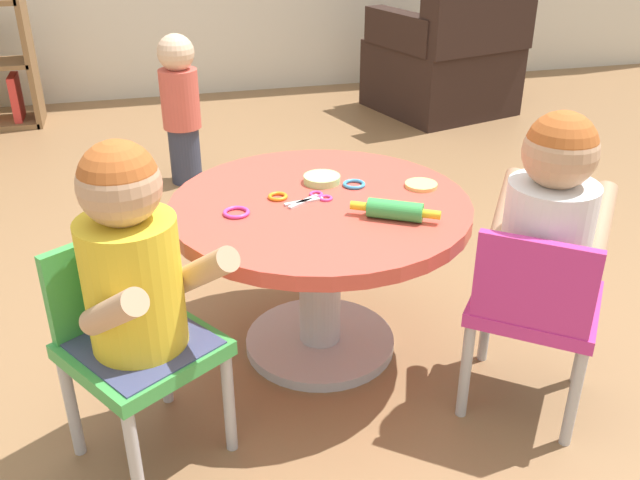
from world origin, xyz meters
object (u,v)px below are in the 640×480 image
toddler_standing (181,105)px  rolling_pin (395,210)px  seated_child_left (131,259)px  craft_scissors (314,198)px  craft_table (320,242)px  seated_child_right (550,217)px  child_chair_left (133,341)px  child_chair_right (533,307)px  armchair_dark (447,60)px

toddler_standing → rolling_pin: 1.64m
seated_child_left → toddler_standing: size_ratio=0.76×
seated_child_left → craft_scissors: bearing=34.7°
craft_table → toddler_standing: size_ratio=1.21×
seated_child_left → seated_child_right: size_ratio=1.00×
child_chair_left → seated_child_right: seated_child_right is taller
craft_table → child_chair_right: (0.44, -0.39, -0.04)m
toddler_standing → rolling_pin: toddler_standing is taller
seated_child_left → child_chair_left: bearing=122.3°
seated_child_left → seated_child_right: 0.96m
toddler_standing → child_chair_right: bearing=-68.9°
child_chair_left → craft_scissors: size_ratio=3.76×
craft_table → seated_child_right: (0.46, -0.36, 0.18)m
craft_table → toddler_standing: toddler_standing is taller
child_chair_right → armchair_dark: size_ratio=0.61×
craft_table → child_chair_left: size_ratio=1.52×
rolling_pin → craft_scissors: rolling_pin is taller
toddler_standing → rolling_pin: (0.42, -1.58, 0.14)m
seated_child_left → toddler_standing: 1.76m
child_chair_left → seated_child_left: seated_child_left is taller
child_chair_left → seated_child_left: (0.02, -0.03, 0.23)m
armchair_dark → child_chair_right: bearing=-109.8°
child_chair_right → armchair_dark: (0.92, 2.54, 0.00)m
craft_table → rolling_pin: (0.15, -0.16, 0.15)m
child_chair_right → armchair_dark: bearing=70.2°
toddler_standing → craft_table: bearing=-79.5°
toddler_standing → seated_child_left: bearing=-97.6°
seated_child_left → toddler_standing: bearing=82.4°
armchair_dark → craft_scissors: 2.54m
armchair_dark → toddler_standing: (-1.62, -0.73, 0.05)m
craft_table → rolling_pin: bearing=-46.1°
child_chair_left → rolling_pin: size_ratio=2.57×
child_chair_left → toddler_standing: 1.72m
craft_table → seated_child_right: seated_child_right is taller
child_chair_right → craft_scissors: size_ratio=3.76×
craft_table → seated_child_left: size_ratio=1.60×
rolling_pin → craft_scissors: 0.24m
child_chair_right → seated_child_right: size_ratio=1.05×
craft_table → seated_child_left: 0.62m
armchair_dark → rolling_pin: armchair_dark is taller
seated_child_right → toddler_standing: bearing=112.1°
seated_child_left → rolling_pin: bearing=13.8°
seated_child_right → rolling_pin: size_ratio=2.45×
seated_child_left → child_chair_right: bearing=-4.7°
child_chair_left → child_chair_right: same height
toddler_standing → child_chair_left: bearing=-98.5°
craft_table → craft_scissors: bearing=134.4°
armchair_dark → seated_child_left: bearing=-126.8°
rolling_pin → seated_child_left: bearing=-166.2°
child_chair_right → craft_scissors: 0.63m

